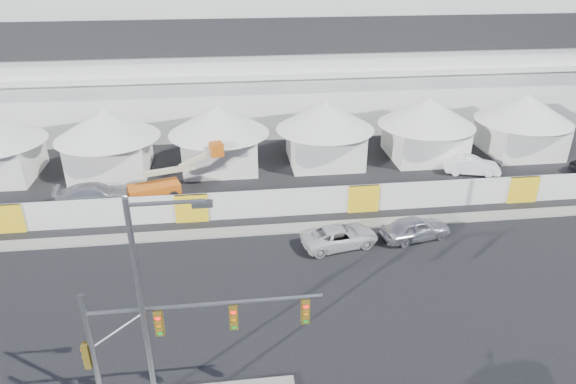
{
  "coord_description": "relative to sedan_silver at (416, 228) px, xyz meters",
  "views": [
    {
      "loc": [
        -3.29,
        -17.11,
        17.22
      ],
      "look_at": [
        0.08,
        10.0,
        4.0
      ],
      "focal_mm": 32.0,
      "sensor_mm": 36.0,
      "label": 1
    }
  ],
  "objects": [
    {
      "name": "ground",
      "position": [
        -8.41,
        -10.32,
        -0.77
      ],
      "size": [
        160.0,
        160.0,
        0.0
      ],
      "primitive_type": "plane",
      "color": "black",
      "rests_on": "ground"
    },
    {
      "name": "far_curb",
      "position": [
        11.59,
        2.18,
        -0.71
      ],
      "size": [
        80.0,
        1.2,
        0.12
      ],
      "primitive_type": "cube",
      "color": "gray",
      "rests_on": "ground"
    },
    {
      "name": "stadium",
      "position": [
        0.3,
        31.18,
        8.68
      ],
      "size": [
        80.0,
        24.8,
        21.98
      ],
      "color": "silver",
      "rests_on": "ground"
    },
    {
      "name": "tent_row",
      "position": [
        -7.91,
        13.68,
        2.38
      ],
      "size": [
        53.4,
        8.4,
        5.4
      ],
      "color": "silver",
      "rests_on": "ground"
    },
    {
      "name": "hoarding_fence",
      "position": [
        -2.41,
        4.18,
        0.23
      ],
      "size": [
        70.0,
        0.25,
        2.0
      ],
      "primitive_type": "cube",
      "color": "silver",
      "rests_on": "ground"
    },
    {
      "name": "sedan_silver",
      "position": [
        0.0,
        0.0,
        0.0
      ],
      "size": [
        2.69,
        4.79,
        1.54
      ],
      "primitive_type": "imported",
      "rotation": [
        0.0,
        0.0,
        1.77
      ],
      "color": "silver",
      "rests_on": "ground"
    },
    {
      "name": "pickup_curb",
      "position": [
        -5.04,
        -0.26,
        -0.09
      ],
      "size": [
        3.14,
        5.21,
        1.35
      ],
      "primitive_type": "imported",
      "rotation": [
        0.0,
        0.0,
        1.76
      ],
      "color": "silver",
      "rests_on": "ground"
    },
    {
      "name": "lot_car_a",
      "position": [
        8.22,
        9.49,
        -0.04
      ],
      "size": [
        2.68,
        4.69,
        1.46
      ],
      "primitive_type": "imported",
      "rotation": [
        0.0,
        0.0,
        1.3
      ],
      "color": "white",
      "rests_on": "ground"
    },
    {
      "name": "lot_car_c",
      "position": [
        -21.54,
        7.57,
        0.03
      ],
      "size": [
        3.04,
        5.77,
        1.59
      ],
      "primitive_type": "imported",
      "rotation": [
        0.0,
        0.0,
        1.72
      ],
      "color": "silver",
      "rests_on": "ground"
    },
    {
      "name": "traffic_mast",
      "position": [
        -14.95,
        -12.58,
        2.97
      ],
      "size": [
        8.69,
        0.62,
        6.35
      ],
      "color": "slate",
      "rests_on": "median_island"
    },
    {
      "name": "streetlight_median",
      "position": [
        -14.69,
        -12.81,
        5.13
      ],
      "size": [
        2.77,
        0.28,
        10.01
      ],
      "color": "gray",
      "rests_on": "median_island"
    },
    {
      "name": "boom_lift",
      "position": [
        -16.65,
        8.04,
        0.23
      ],
      "size": [
        7.52,
        2.61,
        3.7
      ],
      "rotation": [
        0.0,
        0.0,
        0.28
      ],
      "color": "#D05E13",
      "rests_on": "ground"
    }
  ]
}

